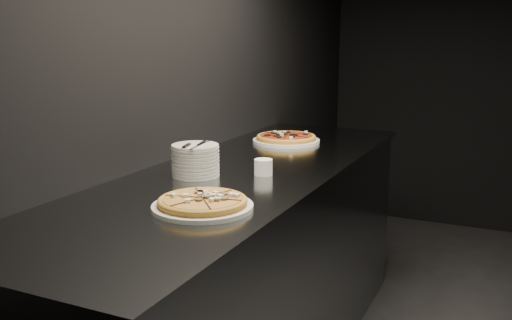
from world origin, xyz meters
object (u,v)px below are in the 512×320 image
at_px(pizza_tomato, 286,138).
at_px(counter, 243,274).
at_px(plate_stack, 195,160).
at_px(cutlery, 195,145).
at_px(ramekin, 263,167).
at_px(pizza_mushroom, 203,203).

bearing_deg(pizza_tomato, counter, -83.87).
bearing_deg(plate_stack, cutlery, -62.38).
bearing_deg(cutlery, pizza_tomato, 72.73).
distance_m(cutlery, ramekin, 0.28).
xyz_separation_m(pizza_mushroom, ramekin, (-0.01, 0.49, 0.01)).
bearing_deg(plate_stack, ramekin, 27.06).
distance_m(pizza_mushroom, pizza_tomato, 1.19).
xyz_separation_m(counter, ramekin, (0.11, -0.05, 0.49)).
bearing_deg(ramekin, cutlery, -149.53).
xyz_separation_m(counter, pizza_tomato, (-0.07, 0.63, 0.48)).
distance_m(pizza_tomato, plate_stack, 0.81).
bearing_deg(cutlery, ramekin, 16.48).
relative_size(cutlery, ramekin, 2.74).
bearing_deg(plate_stack, pizza_tomato, 86.14).
height_order(pizza_mushroom, plate_stack, plate_stack).
distance_m(pizza_mushroom, ramekin, 0.49).
bearing_deg(counter, plate_stack, -126.00).
xyz_separation_m(counter, pizza_mushroom, (0.13, -0.54, 0.48)).
distance_m(counter, ramekin, 0.51).
relative_size(pizza_mushroom, cutlery, 1.71).
bearing_deg(ramekin, counter, 157.01).
relative_size(counter, pizza_mushroom, 7.29).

